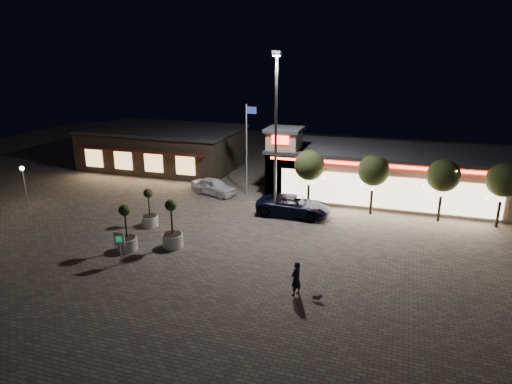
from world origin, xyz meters
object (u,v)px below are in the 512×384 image
(pickup_truck, at_px, (293,206))
(valet_sign, at_px, (120,242))
(planter_left, at_px, (150,215))
(white_sedan, at_px, (214,187))
(pedestrian, at_px, (296,279))
(planter_mid, at_px, (127,236))

(pickup_truck, bearing_deg, valet_sign, 145.21)
(valet_sign, bearing_deg, planter_left, 104.01)
(white_sedan, xyz_separation_m, pedestrian, (10.96, -14.85, 0.20))
(pickup_truck, bearing_deg, planter_left, 120.13)
(planter_mid, height_order, valet_sign, planter_mid)
(pedestrian, bearing_deg, pickup_truck, -136.22)
(pedestrian, bearing_deg, planter_left, -87.28)
(valet_sign, bearing_deg, white_sedan, 90.06)
(planter_mid, bearing_deg, pickup_truck, 47.72)
(pickup_truck, distance_m, pedestrian, 12.15)
(planter_mid, xyz_separation_m, valet_sign, (0.71, -1.80, 0.46))
(white_sedan, height_order, planter_left, planter_left)
(pickup_truck, relative_size, planter_mid, 1.85)
(pickup_truck, bearing_deg, pedestrian, -165.69)
(planter_left, relative_size, planter_mid, 0.93)
(white_sedan, xyz_separation_m, valet_sign, (0.02, -14.45, 0.68))
(pedestrian, xyz_separation_m, planter_mid, (-11.66, 2.20, 0.02))
(planter_left, xyz_separation_m, planter_mid, (0.77, -4.15, 0.07))
(white_sedan, height_order, pedestrian, pedestrian)
(pickup_truck, xyz_separation_m, planter_mid, (-8.72, -9.59, 0.16))
(pedestrian, distance_m, planter_left, 13.96)
(white_sedan, bearing_deg, pickup_truck, -93.51)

